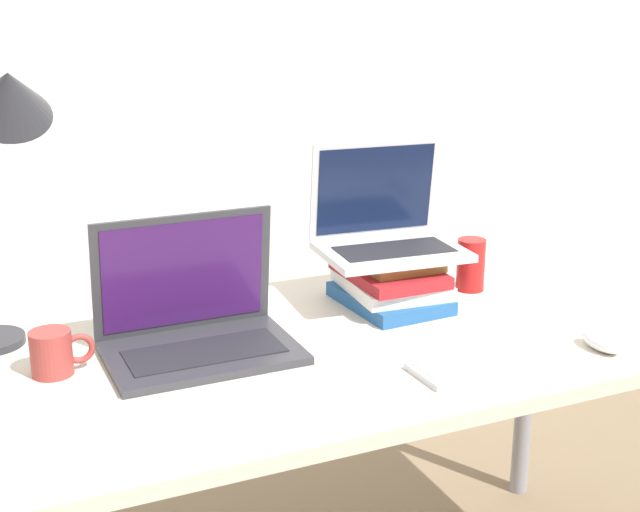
{
  "coord_description": "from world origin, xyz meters",
  "views": [
    {
      "loc": [
        -0.74,
        -1.13,
        1.41
      ],
      "look_at": [
        -0.06,
        0.38,
        0.9
      ],
      "focal_mm": 50.0,
      "sensor_mm": 36.0,
      "label": 1
    }
  ],
  "objects_px": {
    "mug": "(53,353)",
    "soda_can": "(471,265)",
    "desk_lamp": "(4,128)",
    "laptop_left": "(196,325)",
    "mouse": "(603,341)",
    "book_stack": "(391,281)",
    "laptop_on_books": "(386,230)",
    "wireless_keyboard": "(486,363)"
  },
  "relations": [
    {
      "from": "mug",
      "to": "soda_can",
      "type": "distance_m",
      "value": 0.96
    },
    {
      "from": "soda_can",
      "to": "desk_lamp",
      "type": "relative_size",
      "value": 0.21
    },
    {
      "from": "laptop_left",
      "to": "mouse",
      "type": "relative_size",
      "value": 3.58
    },
    {
      "from": "book_stack",
      "to": "laptop_on_books",
      "type": "bearing_deg",
      "value": 89.07
    },
    {
      "from": "laptop_on_books",
      "to": "desk_lamp",
      "type": "height_order",
      "value": "desk_lamp"
    },
    {
      "from": "soda_can",
      "to": "desk_lamp",
      "type": "xyz_separation_m",
      "value": [
        -0.99,
        0.08,
        0.37
      ]
    },
    {
      "from": "wireless_keyboard",
      "to": "desk_lamp",
      "type": "relative_size",
      "value": 0.51
    },
    {
      "from": "desk_lamp",
      "to": "book_stack",
      "type": "bearing_deg",
      "value": -6.24
    },
    {
      "from": "laptop_left",
      "to": "soda_can",
      "type": "height_order",
      "value": "laptop_left"
    },
    {
      "from": "laptop_left",
      "to": "book_stack",
      "type": "bearing_deg",
      "value": 9.57
    },
    {
      "from": "book_stack",
      "to": "laptop_on_books",
      "type": "xyz_separation_m",
      "value": [
        0.0,
        0.03,
        0.11
      ]
    },
    {
      "from": "mug",
      "to": "desk_lamp",
      "type": "xyz_separation_m",
      "value": [
        -0.03,
        0.16,
        0.39
      ]
    },
    {
      "from": "wireless_keyboard",
      "to": "mouse",
      "type": "distance_m",
      "value": 0.26
    },
    {
      "from": "wireless_keyboard",
      "to": "laptop_on_books",
      "type": "bearing_deg",
      "value": 89.9
    },
    {
      "from": "wireless_keyboard",
      "to": "mug",
      "type": "bearing_deg",
      "value": 158.21
    },
    {
      "from": "book_stack",
      "to": "wireless_keyboard",
      "type": "height_order",
      "value": "book_stack"
    },
    {
      "from": "laptop_left",
      "to": "desk_lamp",
      "type": "xyz_separation_m",
      "value": [
        -0.3,
        0.16,
        0.38
      ]
    },
    {
      "from": "book_stack",
      "to": "mug",
      "type": "xyz_separation_m",
      "value": [
        -0.74,
        -0.08,
        -0.01
      ]
    },
    {
      "from": "book_stack",
      "to": "mouse",
      "type": "bearing_deg",
      "value": -57.96
    },
    {
      "from": "book_stack",
      "to": "desk_lamp",
      "type": "distance_m",
      "value": 0.87
    },
    {
      "from": "laptop_left",
      "to": "laptop_on_books",
      "type": "distance_m",
      "value": 0.5
    },
    {
      "from": "laptop_left",
      "to": "desk_lamp",
      "type": "relative_size",
      "value": 0.62
    },
    {
      "from": "mouse",
      "to": "soda_can",
      "type": "distance_m",
      "value": 0.42
    },
    {
      "from": "wireless_keyboard",
      "to": "desk_lamp",
      "type": "distance_m",
      "value": 1.0
    },
    {
      "from": "book_stack",
      "to": "mug",
      "type": "distance_m",
      "value": 0.75
    },
    {
      "from": "laptop_left",
      "to": "mug",
      "type": "relative_size",
      "value": 3.08
    },
    {
      "from": "mouse",
      "to": "desk_lamp",
      "type": "xyz_separation_m",
      "value": [
        -1.03,
        0.49,
        0.42
      ]
    },
    {
      "from": "book_stack",
      "to": "laptop_on_books",
      "type": "height_order",
      "value": "laptop_on_books"
    },
    {
      "from": "laptop_on_books",
      "to": "mouse",
      "type": "distance_m",
      "value": 0.52
    },
    {
      "from": "wireless_keyboard",
      "to": "mouse",
      "type": "height_order",
      "value": "mouse"
    },
    {
      "from": "laptop_left",
      "to": "laptop_on_books",
      "type": "relative_size",
      "value": 1.12
    },
    {
      "from": "book_stack",
      "to": "desk_lamp",
      "type": "relative_size",
      "value": 0.47
    },
    {
      "from": "soda_can",
      "to": "desk_lamp",
      "type": "distance_m",
      "value": 1.06
    },
    {
      "from": "mouse",
      "to": "desk_lamp",
      "type": "height_order",
      "value": "desk_lamp"
    },
    {
      "from": "mug",
      "to": "soda_can",
      "type": "bearing_deg",
      "value": 5.11
    },
    {
      "from": "wireless_keyboard",
      "to": "soda_can",
      "type": "bearing_deg",
      "value": 60.56
    },
    {
      "from": "laptop_left",
      "to": "book_stack",
      "type": "height_order",
      "value": "laptop_left"
    },
    {
      "from": "mouse",
      "to": "mug",
      "type": "relative_size",
      "value": 0.86
    },
    {
      "from": "mouse",
      "to": "soda_can",
      "type": "xyz_separation_m",
      "value": [
        -0.04,
        0.41,
        0.04
      ]
    },
    {
      "from": "laptop_left",
      "to": "mug",
      "type": "distance_m",
      "value": 0.27
    },
    {
      "from": "wireless_keyboard",
      "to": "mug",
      "type": "xyz_separation_m",
      "value": [
        -0.74,
        0.3,
        0.04
      ]
    },
    {
      "from": "book_stack",
      "to": "soda_can",
      "type": "distance_m",
      "value": 0.22
    }
  ]
}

